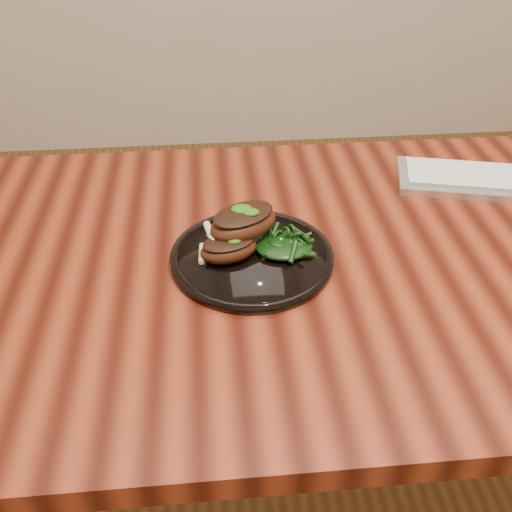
{
  "coord_description": "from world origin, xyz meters",
  "views": [
    {
      "loc": [
        -0.31,
        -0.75,
        1.31
      ],
      "look_at": [
        -0.24,
        -0.04,
        0.78
      ],
      "focal_mm": 40.0,
      "sensor_mm": 36.0,
      "label": 1
    }
  ],
  "objects_px": {
    "plate": "(252,257)",
    "greens_heap": "(284,242)",
    "desk": "(390,285)",
    "lamb_chop_front": "(228,248)"
  },
  "relations": [
    {
      "from": "plate",
      "to": "greens_heap",
      "type": "bearing_deg",
      "value": 5.19
    },
    {
      "from": "desk",
      "to": "lamb_chop_front",
      "type": "bearing_deg",
      "value": -175.15
    },
    {
      "from": "desk",
      "to": "plate",
      "type": "relative_size",
      "value": 6.09
    },
    {
      "from": "desk",
      "to": "lamb_chop_front",
      "type": "height_order",
      "value": "lamb_chop_front"
    },
    {
      "from": "desk",
      "to": "plate",
      "type": "distance_m",
      "value": 0.26
    },
    {
      "from": "desk",
      "to": "greens_heap",
      "type": "relative_size",
      "value": 17.02
    },
    {
      "from": "desk",
      "to": "greens_heap",
      "type": "xyz_separation_m",
      "value": [
        -0.19,
        -0.01,
        0.11
      ]
    },
    {
      "from": "desk",
      "to": "plate",
      "type": "bearing_deg",
      "value": -176.57
    },
    {
      "from": "desk",
      "to": "plate",
      "type": "xyz_separation_m",
      "value": [
        -0.25,
        -0.01,
        0.09
      ]
    },
    {
      "from": "plate",
      "to": "lamb_chop_front",
      "type": "bearing_deg",
      "value": -166.22
    }
  ]
}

